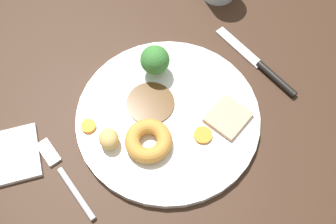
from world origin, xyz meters
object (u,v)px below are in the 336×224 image
(yorkshire_pudding, at_px, (148,141))
(folded_napkin, at_px, (3,158))
(meat_slice_main, at_px, (228,117))
(broccoli_floret, at_px, (155,60))
(roast_potato_left, at_px, (109,139))
(fork, at_px, (64,176))
(knife, at_px, (262,67))
(dinner_plate, at_px, (168,117))
(carrot_coin_front, at_px, (88,126))
(carrot_coin_back, at_px, (203,135))

(yorkshire_pudding, bearing_deg, folded_napkin, 152.69)
(meat_slice_main, xyz_separation_m, yorkshire_pudding, (-0.13, 0.03, 0.01))
(yorkshire_pudding, xyz_separation_m, broccoli_floret, (0.08, 0.11, 0.02))
(roast_potato_left, distance_m, fork, 0.09)
(roast_potato_left, height_order, folded_napkin, roast_potato_left)
(yorkshire_pudding, height_order, fork, yorkshire_pudding)
(fork, distance_m, knife, 0.38)
(dinner_plate, distance_m, folded_napkin, 0.26)
(fork, relative_size, knife, 0.83)
(dinner_plate, relative_size, knife, 1.59)
(meat_slice_main, distance_m, roast_potato_left, 0.19)
(meat_slice_main, relative_size, roast_potato_left, 1.70)
(dinner_plate, xyz_separation_m, carrot_coin_front, (-0.12, 0.05, 0.01))
(yorkshire_pudding, relative_size, knife, 0.39)
(dinner_plate, relative_size, carrot_coin_front, 12.29)
(carrot_coin_front, height_order, broccoli_floret, broccoli_floret)
(fork, bearing_deg, dinner_plate, -95.13)
(dinner_plate, relative_size, broccoli_floret, 5.13)
(broccoli_floret, relative_size, folded_napkin, 0.52)
(meat_slice_main, distance_m, yorkshire_pudding, 0.13)
(yorkshire_pudding, distance_m, roast_potato_left, 0.06)
(knife, relative_size, folded_napkin, 1.68)
(meat_slice_main, relative_size, knife, 0.33)
(dinner_plate, distance_m, carrot_coin_front, 0.13)
(fork, relative_size, folded_napkin, 1.39)
(carrot_coin_back, bearing_deg, knife, 19.29)
(fork, height_order, folded_napkin, fork)
(dinner_plate, xyz_separation_m, yorkshire_pudding, (-0.05, -0.03, 0.02))
(roast_potato_left, height_order, broccoli_floret, broccoli_floret)
(roast_potato_left, bearing_deg, meat_slice_main, -18.97)
(carrot_coin_back, xyz_separation_m, fork, (-0.21, 0.06, -0.01))
(carrot_coin_front, relative_size, broccoli_floret, 0.42)
(carrot_coin_back, bearing_deg, broccoli_floret, 90.14)
(yorkshire_pudding, relative_size, broccoli_floret, 1.26)
(carrot_coin_back, bearing_deg, folded_napkin, 153.96)
(dinner_plate, xyz_separation_m, folded_napkin, (-0.25, 0.08, -0.00))
(fork, xyz_separation_m, folded_napkin, (-0.07, 0.08, 0.00))
(yorkshire_pudding, bearing_deg, broccoli_floret, 54.41)
(yorkshire_pudding, bearing_deg, roast_potato_left, 146.14)
(carrot_coin_front, height_order, carrot_coin_back, carrot_coin_front)
(yorkshire_pudding, distance_m, knife, 0.25)
(roast_potato_left, distance_m, carrot_coin_back, 0.14)
(meat_slice_main, relative_size, yorkshire_pudding, 0.83)
(roast_potato_left, height_order, fork, roast_potato_left)
(knife, bearing_deg, carrot_coin_front, 73.26)
(carrot_coin_front, bearing_deg, knife, -9.22)
(dinner_plate, bearing_deg, yorkshire_pudding, -152.38)
(dinner_plate, height_order, yorkshire_pudding, yorkshire_pudding)
(meat_slice_main, bearing_deg, broccoli_floret, 110.44)
(carrot_coin_front, bearing_deg, meat_slice_main, -27.96)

